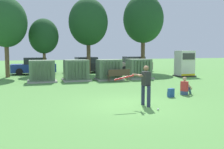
{
  "coord_description": "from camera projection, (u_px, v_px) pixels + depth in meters",
  "views": [
    {
      "loc": [
        -4.04,
        -10.2,
        2.44
      ],
      "look_at": [
        0.22,
        3.5,
        1.0
      ],
      "focal_mm": 40.78,
      "sensor_mm": 36.0,
      "label": 1
    }
  ],
  "objects": [
    {
      "name": "tree_center_right",
      "position": [
        88.0,
        22.0,
        25.05
      ],
      "size": [
        3.86,
        3.86,
        7.38
      ],
      "color": "brown",
      "rests_on": "ground"
    },
    {
      "name": "parked_car_left_of_center",
      "position": [
        85.0,
        65.0,
        26.37
      ],
      "size": [
        4.29,
        2.11,
        1.62
      ],
      "color": "black",
      "rests_on": "ground"
    },
    {
      "name": "sports_ball",
      "position": [
        158.0,
        109.0,
        10.1
      ],
      "size": [
        0.09,
        0.09,
        0.09
      ],
      "primitive_type": "sphere",
      "color": "white",
      "rests_on": "ground"
    },
    {
      "name": "ground_plane",
      "position": [
        131.0,
        105.0,
        11.13
      ],
      "size": [
        96.0,
        96.0,
        0.0
      ],
      "primitive_type": "plane",
      "color": "#5B9947"
    },
    {
      "name": "parked_car_leftmost",
      "position": [
        34.0,
        66.0,
        24.89
      ],
      "size": [
        4.25,
        2.02,
        1.62
      ],
      "color": "navy",
      "rests_on": "ground"
    },
    {
      "name": "batter",
      "position": [
        145.0,
        83.0,
        10.84
      ],
      "size": [
        1.61,
        0.72,
        1.74
      ],
      "color": "#282D4C",
      "rests_on": "ground"
    },
    {
      "name": "transformer_mid_west",
      "position": [
        76.0,
        71.0,
        19.54
      ],
      "size": [
        2.1,
        1.7,
        1.62
      ],
      "color": "#9E9B93",
      "rests_on": "ground"
    },
    {
      "name": "transformer_east",
      "position": [
        139.0,
        69.0,
        20.97
      ],
      "size": [
        2.1,
        1.7,
        1.62
      ],
      "color": "#9E9B93",
      "rests_on": "ground"
    },
    {
      "name": "tree_left",
      "position": [
        6.0,
        22.0,
        21.6
      ],
      "size": [
        3.58,
        3.58,
        6.85
      ],
      "color": "brown",
      "rests_on": "ground"
    },
    {
      "name": "generator_enclosure",
      "position": [
        185.0,
        64.0,
        22.66
      ],
      "size": [
        1.6,
        1.4,
        2.3
      ],
      "color": "#262626",
      "rests_on": "ground"
    },
    {
      "name": "tree_center_left",
      "position": [
        44.0,
        36.0,
        24.1
      ],
      "size": [
        2.78,
        2.78,
        5.31
      ],
      "color": "brown",
      "rests_on": "ground"
    },
    {
      "name": "seated_spectator",
      "position": [
        185.0,
        88.0,
        13.66
      ],
      "size": [
        0.79,
        0.68,
        0.96
      ],
      "color": "#384C75",
      "rests_on": "ground"
    },
    {
      "name": "backpack",
      "position": [
        171.0,
        93.0,
        12.95
      ],
      "size": [
        0.37,
        0.34,
        0.44
      ],
      "color": "#264C8C",
      "rests_on": "ground"
    },
    {
      "name": "parked_car_right_of_center",
      "position": [
        133.0,
        64.0,
        28.04
      ],
      "size": [
        4.28,
        2.07,
        1.62
      ],
      "color": "gray",
      "rests_on": "ground"
    },
    {
      "name": "transformer_mid_east",
      "position": [
        109.0,
        70.0,
        20.11
      ],
      "size": [
        2.1,
        1.7,
        1.62
      ],
      "color": "#9E9B93",
      "rests_on": "ground"
    },
    {
      "name": "tree_right",
      "position": [
        143.0,
        19.0,
        26.91
      ],
      "size": [
        4.26,
        4.26,
        8.15
      ],
      "color": "brown",
      "rests_on": "ground"
    },
    {
      "name": "park_bench",
      "position": [
        119.0,
        74.0,
        19.23
      ],
      "size": [
        1.84,
        0.65,
        0.92
      ],
      "color": "#4C3828",
      "rests_on": "ground"
    },
    {
      "name": "transformer_west",
      "position": [
        42.0,
        71.0,
        18.8
      ],
      "size": [
        2.1,
        1.7,
        1.62
      ],
      "color": "#9E9B93",
      "rests_on": "ground"
    }
  ]
}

